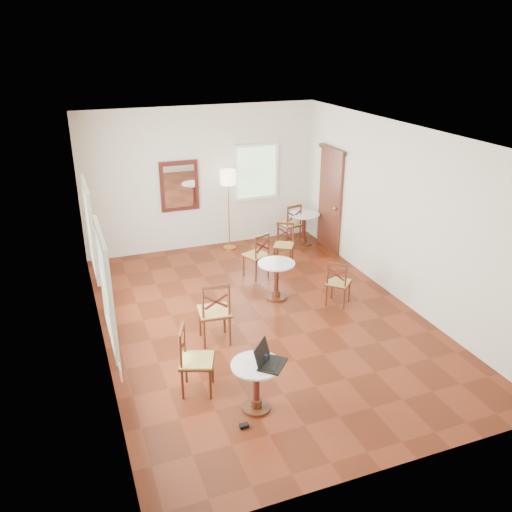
{
  "coord_description": "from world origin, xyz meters",
  "views": [
    {
      "loc": [
        -2.8,
        -7.11,
        4.33
      ],
      "look_at": [
        0.0,
        0.3,
        1.0
      ],
      "focal_mm": 37.39,
      "sensor_mm": 36.0,
      "label": 1
    }
  ],
  "objects_px": {
    "laptop": "(268,360)",
    "mouse": "(259,363)",
    "cafe_table_mid": "(276,276)",
    "chair_back_b": "(284,244)",
    "power_adapter": "(244,426)",
    "navy_mug": "(264,358)",
    "chair_mid_a": "(257,255)",
    "chair_near_b": "(195,360)",
    "chair_mid_b": "(338,283)",
    "cafe_table_back": "(304,225)",
    "chair_back_a": "(290,224)",
    "chair_near_a": "(214,312)",
    "floor_lamp": "(228,183)",
    "cafe_table_near": "(256,381)",
    "water_glass": "(267,358)"
  },
  "relations": [
    {
      "from": "chair_mid_b",
      "to": "chair_back_a",
      "type": "bearing_deg",
      "value": -52.68
    },
    {
      "from": "chair_near_a",
      "to": "floor_lamp",
      "type": "relative_size",
      "value": 0.59
    },
    {
      "from": "laptop",
      "to": "mouse",
      "type": "bearing_deg",
      "value": 107.41
    },
    {
      "from": "cafe_table_mid",
      "to": "chair_mid_b",
      "type": "height_order",
      "value": "chair_mid_b"
    },
    {
      "from": "chair_near_a",
      "to": "chair_mid_a",
      "type": "xyz_separation_m",
      "value": [
        1.42,
        1.96,
        -0.07
      ]
    },
    {
      "from": "chair_near_a",
      "to": "chair_back_b",
      "type": "height_order",
      "value": "chair_near_a"
    },
    {
      "from": "cafe_table_back",
      "to": "laptop",
      "type": "relative_size",
      "value": 1.44
    },
    {
      "from": "chair_near_a",
      "to": "cafe_table_mid",
      "type": "bearing_deg",
      "value": -139.34
    },
    {
      "from": "cafe_table_mid",
      "to": "chair_back_b",
      "type": "bearing_deg",
      "value": 61.48
    },
    {
      "from": "floor_lamp",
      "to": "power_adapter",
      "type": "xyz_separation_m",
      "value": [
        -1.61,
        -5.49,
        -1.44
      ]
    },
    {
      "from": "chair_back_b",
      "to": "water_glass",
      "type": "height_order",
      "value": "chair_back_b"
    },
    {
      "from": "navy_mug",
      "to": "laptop",
      "type": "bearing_deg",
      "value": -72.28
    },
    {
      "from": "cafe_table_mid",
      "to": "chair_near_b",
      "type": "bearing_deg",
      "value": -133.98
    },
    {
      "from": "chair_back_a",
      "to": "navy_mug",
      "type": "relative_size",
      "value": 7.43
    },
    {
      "from": "chair_mid_a",
      "to": "cafe_table_mid",
      "type": "bearing_deg",
      "value": 66.12
    },
    {
      "from": "chair_back_b",
      "to": "chair_back_a",
      "type": "bearing_deg",
      "value": 92.37
    },
    {
      "from": "chair_back_b",
      "to": "chair_mid_b",
      "type": "bearing_deg",
      "value": -52.7
    },
    {
      "from": "chair_mid_a",
      "to": "mouse",
      "type": "bearing_deg",
      "value": 46.28
    },
    {
      "from": "mouse",
      "to": "water_glass",
      "type": "xyz_separation_m",
      "value": [
        0.11,
        0.02,
        0.03
      ]
    },
    {
      "from": "water_glass",
      "to": "chair_back_a",
      "type": "bearing_deg",
      "value": 63.03
    },
    {
      "from": "water_glass",
      "to": "chair_mid_b",
      "type": "bearing_deg",
      "value": 44.29
    },
    {
      "from": "chair_near_b",
      "to": "chair_back_b",
      "type": "relative_size",
      "value": 1.12
    },
    {
      "from": "cafe_table_back",
      "to": "chair_mid_b",
      "type": "height_order",
      "value": "chair_mid_b"
    },
    {
      "from": "chair_mid_b",
      "to": "mouse",
      "type": "xyz_separation_m",
      "value": [
        -2.25,
        -2.11,
        0.26
      ]
    },
    {
      "from": "cafe_table_near",
      "to": "chair_mid_a",
      "type": "bearing_deg",
      "value": 69.12
    },
    {
      "from": "cafe_table_near",
      "to": "navy_mug",
      "type": "height_order",
      "value": "navy_mug"
    },
    {
      "from": "cafe_table_near",
      "to": "power_adapter",
      "type": "distance_m",
      "value": 0.54
    },
    {
      "from": "chair_near_b",
      "to": "chair_back_a",
      "type": "xyz_separation_m",
      "value": [
        3.29,
        4.39,
        -0.01
      ]
    },
    {
      "from": "cafe_table_near",
      "to": "chair_mid_a",
      "type": "height_order",
      "value": "chair_mid_a"
    },
    {
      "from": "power_adapter",
      "to": "chair_back_b",
      "type": "bearing_deg",
      "value": 61.05
    },
    {
      "from": "laptop",
      "to": "chair_mid_b",
      "type": "bearing_deg",
      "value": -3.24
    },
    {
      "from": "power_adapter",
      "to": "chair_mid_b",
      "type": "bearing_deg",
      "value": 42.97
    },
    {
      "from": "cafe_table_mid",
      "to": "mouse",
      "type": "relative_size",
      "value": 7.76
    },
    {
      "from": "chair_back_a",
      "to": "cafe_table_back",
      "type": "bearing_deg",
      "value": 141.47
    },
    {
      "from": "mouse",
      "to": "navy_mug",
      "type": "bearing_deg",
      "value": 9.25
    },
    {
      "from": "cafe_table_back",
      "to": "chair_near_a",
      "type": "distance_m",
      "value": 4.36
    },
    {
      "from": "chair_near_a",
      "to": "floor_lamp",
      "type": "height_order",
      "value": "floor_lamp"
    },
    {
      "from": "cafe_table_near",
      "to": "laptop",
      "type": "bearing_deg",
      "value": -21.43
    },
    {
      "from": "cafe_table_back",
      "to": "chair_back_a",
      "type": "xyz_separation_m",
      "value": [
        -0.27,
        0.14,
        0.02
      ]
    },
    {
      "from": "cafe_table_back",
      "to": "power_adapter",
      "type": "xyz_separation_m",
      "value": [
        -3.22,
        -5.15,
        -0.41
      ]
    },
    {
      "from": "water_glass",
      "to": "chair_near_a",
      "type": "bearing_deg",
      "value": 95.77
    },
    {
      "from": "cafe_table_near",
      "to": "chair_near_a",
      "type": "relative_size",
      "value": 0.64
    },
    {
      "from": "chair_mid_a",
      "to": "navy_mug",
      "type": "bearing_deg",
      "value": 47.06
    },
    {
      "from": "chair_mid_b",
      "to": "navy_mug",
      "type": "bearing_deg",
      "value": 88.83
    },
    {
      "from": "navy_mug",
      "to": "mouse",
      "type": "bearing_deg",
      "value": -151.77
    },
    {
      "from": "chair_back_a",
      "to": "floor_lamp",
      "type": "relative_size",
      "value": 0.53
    },
    {
      "from": "chair_mid_a",
      "to": "chair_near_a",
      "type": "bearing_deg",
      "value": 30.76
    },
    {
      "from": "chair_back_a",
      "to": "power_adapter",
      "type": "relative_size",
      "value": 8.35
    },
    {
      "from": "chair_back_b",
      "to": "cafe_table_back",
      "type": "bearing_deg",
      "value": 77.64
    },
    {
      "from": "cafe_table_mid",
      "to": "chair_mid_a",
      "type": "relative_size",
      "value": 0.76
    }
  ]
}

